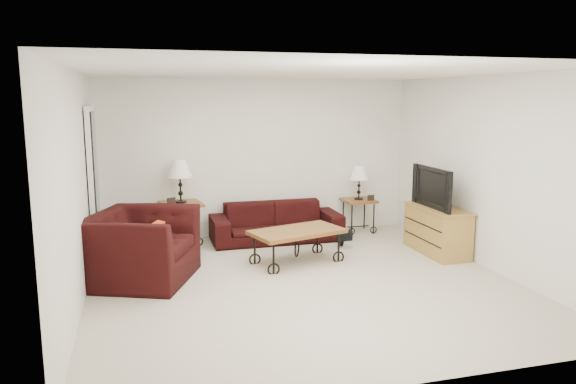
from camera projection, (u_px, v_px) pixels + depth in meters
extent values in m
plane|color=beige|center=(303.00, 283.00, 6.60)|extent=(5.00, 5.00, 0.00)
cube|color=silver|center=(258.00, 158.00, 8.76)|extent=(5.00, 0.02, 2.50)
cube|color=silver|center=(404.00, 230.00, 4.01)|extent=(5.00, 0.02, 2.50)
cube|color=silver|center=(77.00, 190.00, 5.73)|extent=(0.02, 5.00, 2.50)
cube|color=silver|center=(489.00, 173.00, 7.04)|extent=(0.02, 5.00, 2.50)
plane|color=white|center=(304.00, 72.00, 6.17)|extent=(5.00, 5.00, 0.00)
cube|color=black|center=(93.00, 187.00, 7.35)|extent=(0.08, 0.94, 2.04)
imported|color=black|center=(276.00, 222.00, 8.51)|extent=(2.02, 0.79, 0.59)
cube|color=brown|center=(182.00, 223.00, 8.30)|extent=(0.67, 0.67, 0.65)
cube|color=brown|center=(358.00, 216.00, 9.07)|extent=(0.51, 0.51, 0.55)
cube|color=black|center=(171.00, 201.00, 8.06)|extent=(0.13, 0.06, 0.11)
cube|color=black|center=(371.00, 198.00, 8.91)|extent=(0.11, 0.04, 0.09)
cube|color=brown|center=(297.00, 246.00, 7.37)|extent=(1.36, 0.98, 0.46)
imported|color=black|center=(141.00, 247.00, 6.63)|extent=(1.55, 1.63, 0.84)
cube|color=#BD4618|center=(154.00, 239.00, 6.61)|extent=(0.24, 0.39, 0.38)
cube|color=#B68D43|center=(437.00, 230.00, 7.83)|extent=(0.47, 1.12, 0.67)
imported|color=black|center=(438.00, 187.00, 7.72)|extent=(0.13, 1.00, 0.58)
ellipsoid|color=black|center=(342.00, 231.00, 8.20)|extent=(0.44, 0.40, 0.47)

